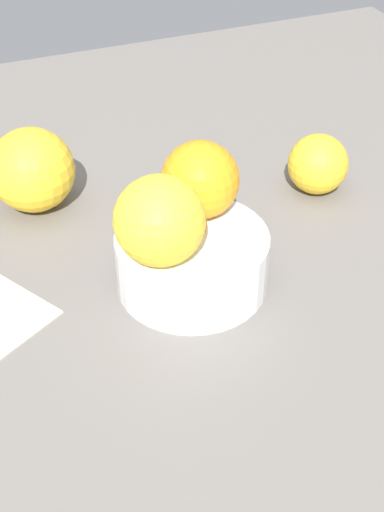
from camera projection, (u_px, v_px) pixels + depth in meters
ground_plane at (192, 292)px, 65.77cm from camera, size 110.00×110.00×2.00cm
fruit_bowl at (192, 262)px, 63.59cm from camera, size 13.44×13.44×5.29cm
orange_in_bowl_0 at (159, 221)px, 57.28cm from camera, size 7.49×7.49×7.49cm
orange_in_bowl_1 at (200, 180)px, 62.56cm from camera, size 6.90×6.90×6.90cm
orange_loose_0 at (32, 170)px, 72.26cm from camera, size 8.60×8.60×8.60cm
orange_loose_1 at (318, 164)px, 75.31cm from camera, size 6.34×6.34×6.34cm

